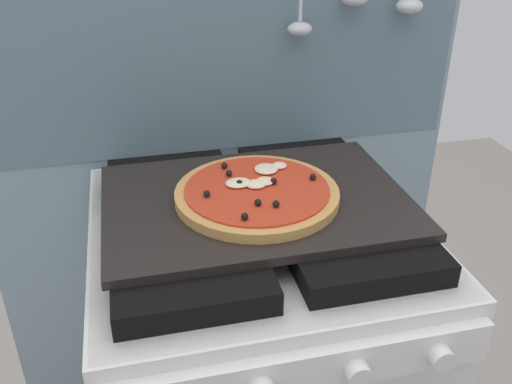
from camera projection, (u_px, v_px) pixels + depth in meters
kitchen_backsplash at (225, 178)px, 1.36m from camera, size 1.10×0.09×1.55m
stove at (256, 383)px, 1.23m from camera, size 0.60×0.64×0.90m
baking_tray at (256, 201)px, 1.01m from camera, size 0.54×0.38×0.02m
pizza_left at (259, 193)px, 1.00m from camera, size 0.29×0.29×0.03m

